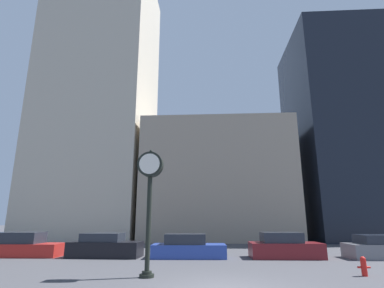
{
  "coord_description": "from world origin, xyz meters",
  "views": [
    {
      "loc": [
        -0.34,
        -10.17,
        2.11
      ],
      "look_at": [
        -1.59,
        10.8,
        7.41
      ],
      "focal_mm": 28.0,
      "sensor_mm": 36.0,
      "label": 1
    }
  ],
  "objects_px": {
    "car_red": "(21,246)",
    "car_maroon": "(284,247)",
    "car_blue": "(188,248)",
    "car_black": "(105,247)",
    "fire_hydrant_far": "(364,266)",
    "street_clock": "(150,183)",
    "car_grey": "(383,248)"
  },
  "relations": [
    {
      "from": "car_black",
      "to": "car_red",
      "type": "bearing_deg",
      "value": -179.32
    },
    {
      "from": "car_blue",
      "to": "fire_hydrant_far",
      "type": "xyz_separation_m",
      "value": [
        7.18,
        -5.23,
        -0.18
      ]
    },
    {
      "from": "car_red",
      "to": "car_black",
      "type": "relative_size",
      "value": 1.13
    },
    {
      "from": "street_clock",
      "to": "car_grey",
      "type": "height_order",
      "value": "street_clock"
    },
    {
      "from": "car_red",
      "to": "car_blue",
      "type": "height_order",
      "value": "car_red"
    },
    {
      "from": "car_maroon",
      "to": "car_blue",
      "type": "bearing_deg",
      "value": -178.73
    },
    {
      "from": "car_red",
      "to": "car_grey",
      "type": "xyz_separation_m",
      "value": [
        20.76,
        0.21,
        -0.03
      ]
    },
    {
      "from": "car_red",
      "to": "fire_hydrant_far",
      "type": "distance_m",
      "value": 17.85
    },
    {
      "from": "car_blue",
      "to": "car_maroon",
      "type": "distance_m",
      "value": 5.46
    },
    {
      "from": "street_clock",
      "to": "fire_hydrant_far",
      "type": "height_order",
      "value": "street_clock"
    },
    {
      "from": "car_red",
      "to": "car_maroon",
      "type": "bearing_deg",
      "value": -0.39
    },
    {
      "from": "car_black",
      "to": "car_maroon",
      "type": "distance_m",
      "value": 10.27
    },
    {
      "from": "car_black",
      "to": "car_blue",
      "type": "relative_size",
      "value": 0.98
    },
    {
      "from": "street_clock",
      "to": "car_maroon",
      "type": "relative_size",
      "value": 1.23
    },
    {
      "from": "car_red",
      "to": "fire_hydrant_far",
      "type": "bearing_deg",
      "value": -18.15
    },
    {
      "from": "car_black",
      "to": "fire_hydrant_far",
      "type": "distance_m",
      "value": 13.07
    },
    {
      "from": "car_blue",
      "to": "fire_hydrant_far",
      "type": "relative_size",
      "value": 5.91
    },
    {
      "from": "fire_hydrant_far",
      "to": "car_grey",
      "type": "bearing_deg",
      "value": 55.97
    },
    {
      "from": "fire_hydrant_far",
      "to": "car_red",
      "type": "bearing_deg",
      "value": 162.79
    },
    {
      "from": "car_red",
      "to": "car_black",
      "type": "xyz_separation_m",
      "value": [
        5.06,
        -0.08,
        0.0
      ]
    },
    {
      "from": "street_clock",
      "to": "car_maroon",
      "type": "xyz_separation_m",
      "value": [
        6.57,
        6.17,
        -2.96
      ]
    },
    {
      "from": "street_clock",
      "to": "fire_hydrant_far",
      "type": "bearing_deg",
      "value": 5.14
    },
    {
      "from": "car_grey",
      "to": "car_red",
      "type": "bearing_deg",
      "value": 179.48
    },
    {
      "from": "car_black",
      "to": "car_blue",
      "type": "height_order",
      "value": "car_black"
    },
    {
      "from": "car_black",
      "to": "car_grey",
      "type": "distance_m",
      "value": 15.7
    },
    {
      "from": "car_black",
      "to": "car_maroon",
      "type": "bearing_deg",
      "value": 2.91
    },
    {
      "from": "car_red",
      "to": "car_maroon",
      "type": "height_order",
      "value": "car_maroon"
    },
    {
      "from": "street_clock",
      "to": "car_maroon",
      "type": "distance_m",
      "value": 9.49
    },
    {
      "from": "car_maroon",
      "to": "car_black",
      "type": "bearing_deg",
      "value": -179.57
    },
    {
      "from": "car_grey",
      "to": "car_maroon",
      "type": "bearing_deg",
      "value": 179.58
    },
    {
      "from": "car_red",
      "to": "fire_hydrant_far",
      "type": "height_order",
      "value": "car_red"
    },
    {
      "from": "street_clock",
      "to": "car_black",
      "type": "distance_m",
      "value": 7.61
    }
  ]
}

